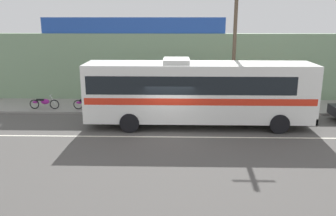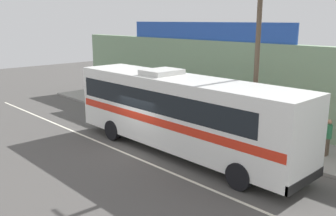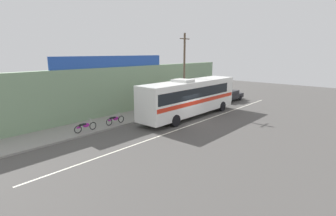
% 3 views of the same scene
% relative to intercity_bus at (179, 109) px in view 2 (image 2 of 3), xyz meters
% --- Properties ---
extents(ground_plane, '(70.00, 70.00, 0.00)m').
position_rel_intercity_bus_xyz_m(ground_plane, '(-1.50, -1.12, -2.07)').
color(ground_plane, '#4F4C49').
extents(sidewalk_slab, '(30.00, 3.60, 0.14)m').
position_rel_intercity_bus_xyz_m(sidewalk_slab, '(-1.50, 4.08, -2.00)').
color(sidewalk_slab, gray).
rests_on(sidewalk_slab, ground_plane).
extents(storefront_facade, '(30.00, 0.70, 4.80)m').
position_rel_intercity_bus_xyz_m(storefront_facade, '(-1.50, 6.23, 0.33)').
color(storefront_facade, gray).
rests_on(storefront_facade, ground_plane).
extents(storefront_billboard, '(12.93, 0.12, 1.10)m').
position_rel_intercity_bus_xyz_m(storefront_billboard, '(-4.21, 6.23, 3.28)').
color(storefront_billboard, '#234CAD').
rests_on(storefront_billboard, storefront_facade).
extents(road_center_stripe, '(30.00, 0.14, 0.01)m').
position_rel_intercity_bus_xyz_m(road_center_stripe, '(-1.50, -1.92, -2.06)').
color(road_center_stripe, silver).
rests_on(road_center_stripe, ground_plane).
extents(intercity_bus, '(12.36, 2.67, 3.78)m').
position_rel_intercity_bus_xyz_m(intercity_bus, '(0.00, 0.00, 0.00)').
color(intercity_bus, white).
rests_on(intercity_bus, ground_plane).
extents(utility_pole, '(1.60, 0.22, 8.10)m').
position_rel_intercity_bus_xyz_m(utility_pole, '(2.34, 2.54, 2.26)').
color(utility_pole, brown).
rests_on(utility_pole, sidewalk_slab).
extents(motorcycle_red, '(1.93, 0.56, 0.94)m').
position_rel_intercity_bus_xyz_m(motorcycle_red, '(-9.73, 2.94, -1.50)').
color(motorcycle_red, black).
rests_on(motorcycle_red, sidewalk_slab).
extents(motorcycle_black, '(1.89, 0.56, 0.94)m').
position_rel_intercity_bus_xyz_m(motorcycle_black, '(-6.88, 2.91, -1.50)').
color(motorcycle_black, black).
rests_on(motorcycle_black, sidewalk_slab).
extents(pedestrian_far_left, '(0.30, 0.48, 1.67)m').
position_rel_intercity_bus_xyz_m(pedestrian_far_left, '(5.11, 4.20, -0.95)').
color(pedestrian_far_left, brown).
rests_on(pedestrian_far_left, sidewalk_slab).
extents(pedestrian_far_right, '(0.30, 0.48, 1.75)m').
position_rel_intercity_bus_xyz_m(pedestrian_far_right, '(-2.85, 4.18, -0.90)').
color(pedestrian_far_right, brown).
rests_on(pedestrian_far_right, sidewalk_slab).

